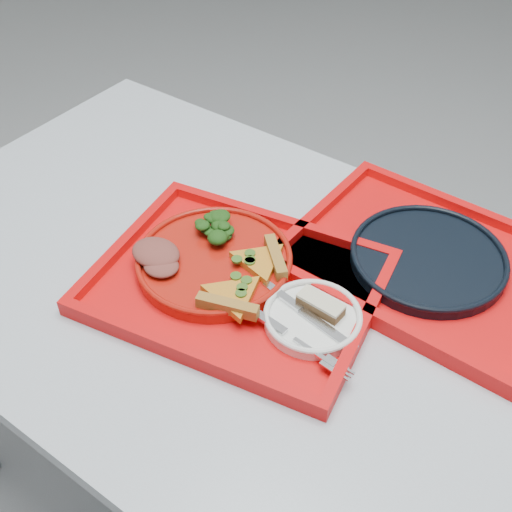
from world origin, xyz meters
name	(u,v)px	position (x,y,z in m)	size (l,w,h in m)	color
table	(313,350)	(0.00, 0.00, 0.68)	(1.60, 0.80, 0.75)	#A1A9B5
tray_main	(237,286)	(-0.14, -0.02, 0.76)	(0.45, 0.35, 0.01)	red
tray_far	(426,265)	(0.09, 0.21, 0.76)	(0.45, 0.35, 0.01)	red
dinner_plate	(214,262)	(-0.20, -0.01, 0.77)	(0.26, 0.26, 0.02)	#AA150B
side_plate	(313,319)	(0.00, -0.02, 0.77)	(0.15, 0.15, 0.01)	white
navy_plate	(428,259)	(0.09, 0.21, 0.77)	(0.26, 0.26, 0.02)	black
pizza_slice_a	(233,294)	(-0.12, -0.06, 0.79)	(0.11, 0.10, 0.02)	gold
pizza_slice_b	(260,259)	(-0.13, 0.03, 0.79)	(0.11, 0.09, 0.02)	gold
salad_heap	(214,221)	(-0.24, 0.05, 0.80)	(0.08, 0.07, 0.04)	black
meat_portion	(156,253)	(-0.27, -0.06, 0.79)	(0.09, 0.07, 0.03)	brown
dessert_bar	(321,305)	(0.00, 0.00, 0.79)	(0.08, 0.03, 0.02)	#452917
knife	(308,314)	(0.00, -0.02, 0.78)	(0.18, 0.02, 0.01)	silver
fork	(293,338)	(0.00, -0.07, 0.78)	(0.18, 0.02, 0.01)	silver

